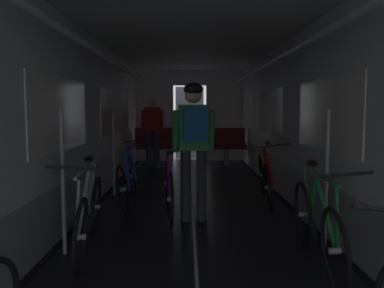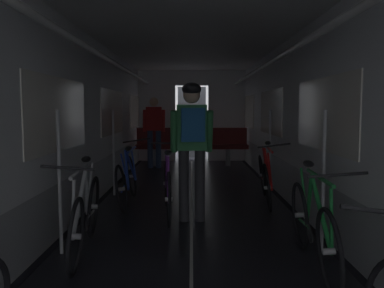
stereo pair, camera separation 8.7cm
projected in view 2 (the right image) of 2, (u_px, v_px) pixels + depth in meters
name	position (u px, v px, depth m)	size (l,w,h in m)	color
train_car_shell	(192.00, 87.00, 5.16)	(3.14, 12.34, 2.57)	black
bench_seat_far_left	(156.00, 143.00, 9.72)	(0.98, 0.51, 0.95)	gray
bench_seat_far_right	(228.00, 143.00, 9.72)	(0.98, 0.51, 0.95)	gray
bicycle_green	(313.00, 225.00, 3.45)	(0.44, 1.69, 0.95)	black
bicycle_blue	(128.00, 179.00, 5.76)	(0.44, 1.69, 0.96)	black
bicycle_red	(265.00, 178.00, 5.86)	(0.44, 1.69, 0.96)	black
bicycle_silver	(86.00, 214.00, 3.80)	(0.44, 1.69, 0.95)	black
person_cyclist_aisle	(192.00, 136.00, 4.81)	(0.54, 0.41, 1.73)	#2D2D33
bicycle_purple_in_aisle	(168.00, 187.00, 5.14)	(0.44, 1.69, 0.93)	black
person_standing_near_bench	(154.00, 127.00, 9.31)	(0.53, 0.23, 1.69)	#384C75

